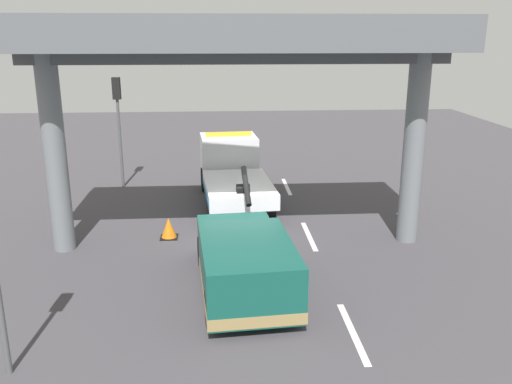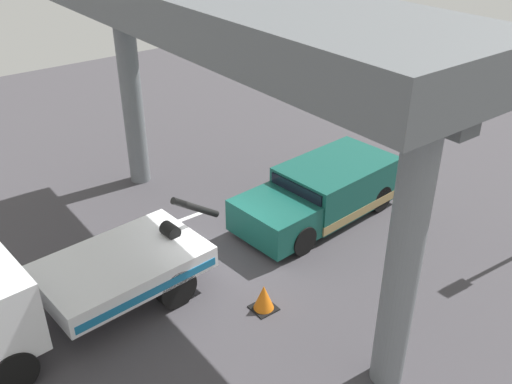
# 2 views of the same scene
# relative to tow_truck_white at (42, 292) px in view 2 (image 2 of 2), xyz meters

# --- Properties ---
(ground_plane) EXTENTS (60.00, 40.00, 0.10)m
(ground_plane) POSITION_rel_tow_truck_white_xyz_m (-4.50, -0.07, -1.25)
(ground_plane) COLOR #423F44
(lane_stripe_west) EXTENTS (2.60, 0.16, 0.01)m
(lane_stripe_west) POSITION_rel_tow_truck_white_xyz_m (-10.50, -2.40, -1.20)
(lane_stripe_west) COLOR silver
(lane_stripe_west) RESTS_ON ground
(lane_stripe_mid) EXTENTS (2.60, 0.16, 0.01)m
(lane_stripe_mid) POSITION_rel_tow_truck_white_xyz_m (-4.50, -2.40, -1.20)
(lane_stripe_mid) COLOR silver
(lane_stripe_mid) RESTS_ON ground
(tow_truck_white) EXTENTS (7.33, 2.86, 2.46)m
(tow_truck_white) POSITION_rel_tow_truck_white_xyz_m (0.00, 0.00, 0.00)
(tow_truck_white) COLOR white
(tow_truck_white) RESTS_ON ground
(towed_van_green) EXTENTS (5.35, 2.58, 1.58)m
(towed_van_green) POSITION_rel_tow_truck_white_xyz_m (-8.32, -0.07, -0.42)
(towed_van_green) COLOR #145147
(towed_van_green) RESTS_ON ground
(overpass_structure) EXTENTS (3.60, 12.86, 6.92)m
(overpass_structure) POSITION_rel_tow_truck_white_xyz_m (-5.03, -0.07, 4.86)
(overpass_structure) COLOR slate
(overpass_structure) RESTS_ON ground
(traffic_cone_orange) EXTENTS (0.57, 0.57, 0.67)m
(traffic_cone_orange) POSITION_rel_tow_truck_white_xyz_m (-4.31, 2.21, -0.88)
(traffic_cone_orange) COLOR orange
(traffic_cone_orange) RESTS_ON ground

